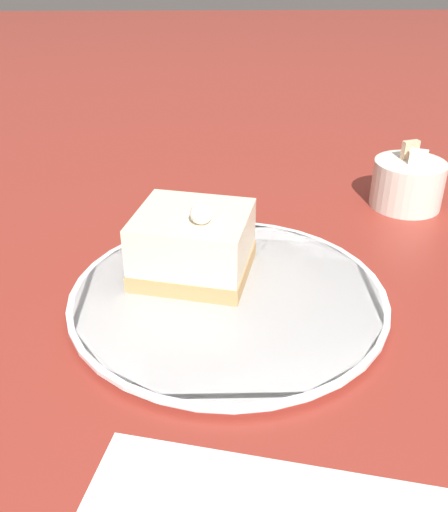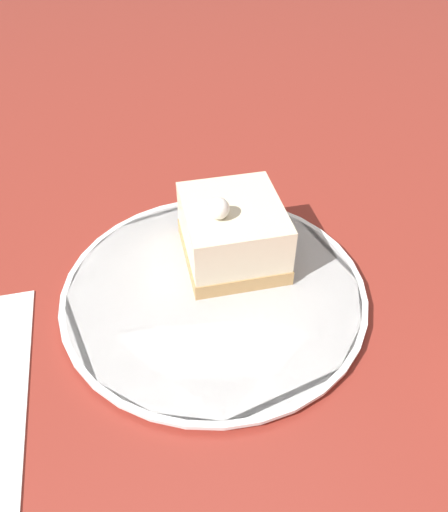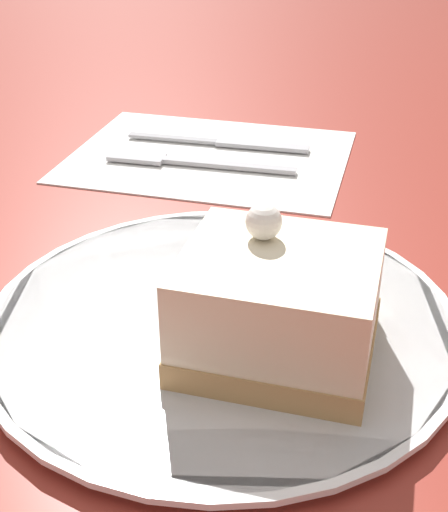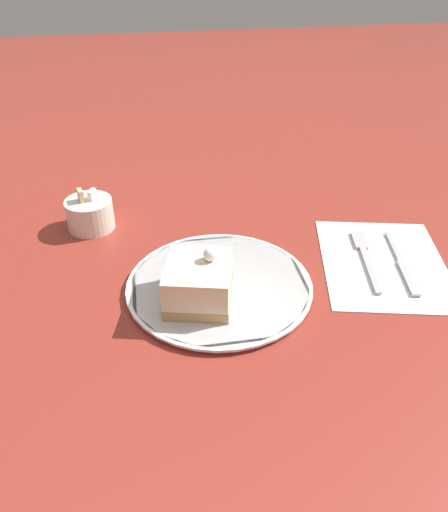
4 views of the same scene
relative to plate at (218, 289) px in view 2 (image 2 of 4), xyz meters
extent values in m
plane|color=maroon|center=(0.00, 0.04, -0.01)|extent=(4.00, 4.00, 0.00)
cylinder|color=white|center=(0.00, 0.00, 0.00)|extent=(0.27, 0.27, 0.01)
cylinder|color=white|center=(0.00, 0.00, 0.00)|extent=(0.28, 0.28, 0.00)
cube|color=#AD8451|center=(-0.03, -0.03, 0.01)|extent=(0.12, 0.12, 0.02)
cube|color=beige|center=(-0.03, -0.03, 0.04)|extent=(0.11, 0.12, 0.05)
sphere|color=white|center=(-0.01, -0.02, 0.08)|extent=(0.02, 0.02, 0.02)
camera|label=1|loc=(0.43, -0.01, 0.29)|focal=40.00mm
camera|label=2|loc=(0.14, 0.30, 0.34)|focal=35.00mm
camera|label=3|loc=(-0.35, -0.01, 0.25)|focal=50.00mm
camera|label=4|loc=(-0.09, -0.60, 0.47)|focal=35.00mm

